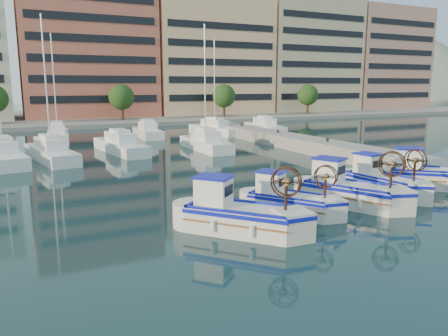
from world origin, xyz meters
TOP-DOWN VIEW (x-y plane):
  - ground at (0.00, 0.00)m, footprint 300.00×300.00m
  - quay at (13.00, 8.00)m, footprint 3.00×60.00m
  - waterfront at (9.23, 65.04)m, footprint 180.00×40.00m
  - hill_east at (140.00, 110.00)m, footprint 160.00×160.00m
  - yacht_marina at (-3.23, 27.54)m, footprint 40.18×22.80m
  - fishing_boat_a at (-3.63, -0.84)m, footprint 4.43×4.65m
  - fishing_boat_b at (-0.21, 0.46)m, footprint 3.55×4.14m
  - fishing_boat_c at (3.40, 0.40)m, footprint 3.80×4.96m
  - fishing_boat_d at (6.67, 1.34)m, footprint 2.32×4.61m
  - fishing_boat_e at (10.34, 1.39)m, footprint 4.78×4.53m

SIDE VIEW (x-z plane):
  - ground at x=0.00m, z-range 0.00..0.00m
  - hill_east at x=140.00m, z-range -25.00..25.00m
  - yacht_marina at x=-3.23m, z-range -5.22..6.28m
  - quay at x=13.00m, z-range 0.00..1.20m
  - fishing_boat_b at x=-0.21m, z-range -0.57..1.97m
  - fishing_boat_d at x=6.67m, z-range -0.63..2.18m
  - fishing_boat_a at x=-3.63m, z-range -0.66..2.29m
  - fishing_boat_c at x=3.40m, z-range -0.67..2.32m
  - fishing_boat_e at x=10.34m, z-range -0.68..2.35m
  - waterfront at x=9.23m, z-range -1.70..23.90m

